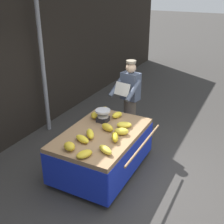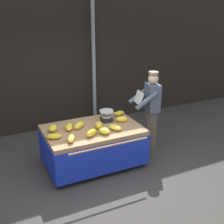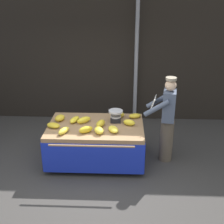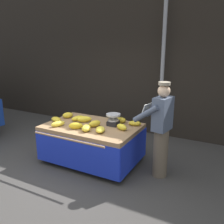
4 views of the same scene
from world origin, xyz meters
name	(u,v)px [view 1 (image 1 of 4)]	position (x,y,z in m)	size (l,w,h in m)	color
ground_plane	(138,183)	(0.00, 0.00, 0.00)	(60.00, 60.00, 0.00)	#383533
street_pole	(42,58)	(0.89, 2.62, 1.69)	(0.09, 0.09, 3.38)	gray
banana_cart	(102,142)	(0.08, 0.73, 0.58)	(1.85, 1.41, 0.77)	#93704C
weighing_scale	(103,116)	(0.46, 0.92, 0.89)	(0.28, 0.28, 0.23)	black
banana_bunch_0	(124,125)	(0.43, 0.47, 0.82)	(0.17, 0.27, 0.10)	yellow
banana_bunch_1	(104,110)	(0.84, 1.11, 0.82)	(0.14, 0.25, 0.10)	gold
banana_bunch_2	(122,131)	(0.17, 0.40, 0.83)	(0.16, 0.24, 0.12)	yellow
banana_bunch_3	(82,139)	(-0.35, 0.86, 0.82)	(0.13, 0.30, 0.10)	yellow
banana_bunch_4	(107,127)	(0.18, 0.68, 0.83)	(0.13, 0.27, 0.13)	gold
banana_bunch_5	(115,137)	(-0.07, 0.41, 0.83)	(0.11, 0.27, 0.13)	gold
banana_bunch_6	(95,115)	(0.52, 1.13, 0.83)	(0.16, 0.21, 0.12)	gold
banana_bunch_7	(90,134)	(-0.16, 0.83, 0.83)	(0.12, 0.29, 0.12)	yellow
banana_bunch_8	(117,115)	(0.72, 0.76, 0.83)	(0.12, 0.23, 0.12)	yellow
banana_bunch_9	(69,146)	(-0.65, 0.91, 0.83)	(0.16, 0.23, 0.12)	gold
banana_bunch_10	(105,150)	(-0.47, 0.37, 0.82)	(0.11, 0.28, 0.11)	yellow
banana_bunch_11	(84,154)	(-0.71, 0.60, 0.82)	(0.16, 0.27, 0.09)	gold
vendor_person	(130,100)	(1.45, 0.82, 0.87)	(0.64, 0.59, 1.71)	brown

